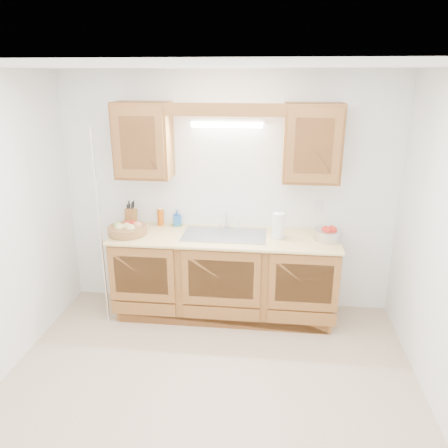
# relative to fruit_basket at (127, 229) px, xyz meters

# --- Properties ---
(room) EXTENTS (3.52, 3.50, 2.50)m
(room) POSITION_rel_fruit_basket_xyz_m (0.99, -1.13, 0.30)
(room) COLOR #C7AF90
(room) RESTS_ON ground
(base_cabinets) EXTENTS (2.20, 0.60, 0.86)m
(base_cabinets) POSITION_rel_fruit_basket_xyz_m (0.99, 0.07, -0.51)
(base_cabinets) COLOR #92602A
(base_cabinets) RESTS_ON ground
(countertop) EXTENTS (2.30, 0.63, 0.04)m
(countertop) POSITION_rel_fruit_basket_xyz_m (0.99, 0.06, -0.07)
(countertop) COLOR #EAC57B
(countertop) RESTS_ON base_cabinets
(upper_cabinet_left) EXTENTS (0.55, 0.33, 0.75)m
(upper_cabinet_left) POSITION_rel_fruit_basket_xyz_m (0.16, 0.21, 0.87)
(upper_cabinet_left) COLOR #92602A
(upper_cabinet_left) RESTS_ON room
(upper_cabinet_right) EXTENTS (0.55, 0.33, 0.75)m
(upper_cabinet_right) POSITION_rel_fruit_basket_xyz_m (1.82, 0.21, 0.87)
(upper_cabinet_right) COLOR #92602A
(upper_cabinet_right) RESTS_ON room
(valance) EXTENTS (2.20, 0.05, 0.12)m
(valance) POSITION_rel_fruit_basket_xyz_m (0.99, 0.06, 1.19)
(valance) COLOR #92602A
(valance) RESTS_ON room
(fluorescent_fixture) EXTENTS (0.76, 0.08, 0.08)m
(fluorescent_fixture) POSITION_rel_fruit_basket_xyz_m (0.99, 0.29, 1.04)
(fluorescent_fixture) COLOR white
(fluorescent_fixture) RESTS_ON room
(sink) EXTENTS (0.84, 0.46, 0.36)m
(sink) POSITION_rel_fruit_basket_xyz_m (0.99, 0.08, -0.13)
(sink) COLOR #9E9EA3
(sink) RESTS_ON countertop
(wire_shelf_pole) EXTENTS (0.03, 0.03, 2.00)m
(wire_shelf_pole) POSITION_rel_fruit_basket_xyz_m (-0.21, -0.19, 0.05)
(wire_shelf_pole) COLOR silver
(wire_shelf_pole) RESTS_ON ground
(outlet_plate) EXTENTS (0.08, 0.01, 0.12)m
(outlet_plate) POSITION_rel_fruit_basket_xyz_m (1.94, 0.36, 0.20)
(outlet_plate) COLOR white
(outlet_plate) RESTS_ON room
(fruit_basket) EXTENTS (0.47, 0.47, 0.12)m
(fruit_basket) POSITION_rel_fruit_basket_xyz_m (0.00, 0.00, 0.00)
(fruit_basket) COLOR olive
(fruit_basket) RESTS_ON countertop
(knife_block) EXTENTS (0.12, 0.17, 0.29)m
(knife_block) POSITION_rel_fruit_basket_xyz_m (-0.04, 0.24, 0.05)
(knife_block) COLOR #92602A
(knife_block) RESTS_ON countertop
(orange_canister) EXTENTS (0.09, 0.09, 0.20)m
(orange_canister) POSITION_rel_fruit_basket_xyz_m (0.27, 0.31, 0.05)
(orange_canister) COLOR #CB580B
(orange_canister) RESTS_ON countertop
(soap_bottle) EXTENTS (0.10, 0.10, 0.18)m
(soap_bottle) POSITION_rel_fruit_basket_xyz_m (0.45, 0.31, 0.03)
(soap_bottle) COLOR #225DAC
(soap_bottle) RESTS_ON countertop
(sponge) EXTENTS (0.11, 0.09, 0.02)m
(sponge) POSITION_rel_fruit_basket_xyz_m (0.45, 0.31, -0.05)
(sponge) COLOR #CC333F
(sponge) RESTS_ON countertop
(paper_towel) EXTENTS (0.15, 0.15, 0.30)m
(paper_towel) POSITION_rel_fruit_basket_xyz_m (1.53, 0.07, 0.07)
(paper_towel) COLOR silver
(paper_towel) RESTS_ON countertop
(apple_bowl) EXTENTS (0.29, 0.29, 0.15)m
(apple_bowl) POSITION_rel_fruit_basket_xyz_m (2.03, 0.05, 0.01)
(apple_bowl) COLOR silver
(apple_bowl) RESTS_ON countertop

